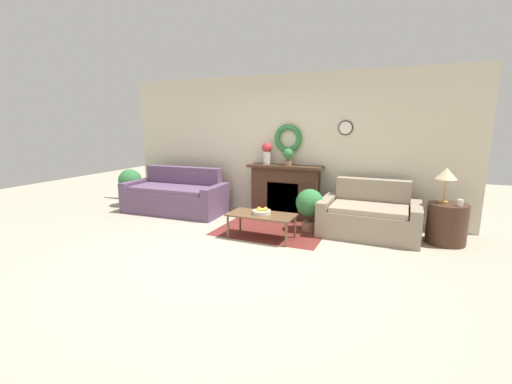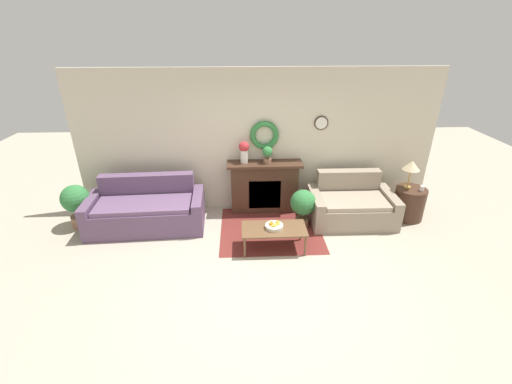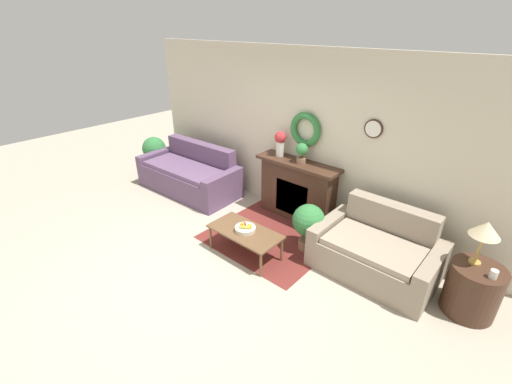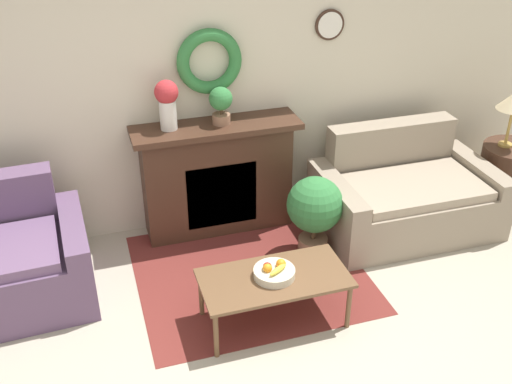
{
  "view_description": "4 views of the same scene",
  "coord_description": "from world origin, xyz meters",
  "px_view_note": "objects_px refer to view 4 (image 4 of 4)",
  "views": [
    {
      "loc": [
        2.18,
        -3.98,
        1.79
      ],
      "look_at": [
        -0.05,
        1.16,
        0.66
      ],
      "focal_mm": 24.0,
      "sensor_mm": 36.0,
      "label": 1
    },
    {
      "loc": [
        -0.31,
        -3.87,
        3.34
      ],
      "look_at": [
        -0.07,
        1.24,
        0.84
      ],
      "focal_mm": 24.0,
      "sensor_mm": 36.0,
      "label": 2
    },
    {
      "loc": [
        2.96,
        -2.11,
        3.01
      ],
      "look_at": [
        -0.11,
        1.39,
        0.68
      ],
      "focal_mm": 24.0,
      "sensor_mm": 36.0,
      "label": 3
    },
    {
      "loc": [
        -0.92,
        -2.34,
        2.97
      ],
      "look_at": [
        0.27,
        1.45,
        0.72
      ],
      "focal_mm": 42.0,
      "sensor_mm": 36.0,
      "label": 4
    }
  ],
  "objects_px": {
    "coffee_table": "(274,281)",
    "side_table_by_loveseat": "(508,176)",
    "loveseat_right": "(404,195)",
    "fruit_bowl": "(274,272)",
    "fireplace": "(217,177)",
    "vase_on_mantel_left": "(167,101)",
    "potted_plant_on_mantel": "(221,103)",
    "potted_plant_floor_by_loveseat": "(315,208)"
  },
  "relations": [
    {
      "from": "coffee_table",
      "to": "side_table_by_loveseat",
      "type": "relative_size",
      "value": 1.7
    },
    {
      "from": "loveseat_right",
      "to": "fruit_bowl",
      "type": "xyz_separation_m",
      "value": [
        -1.54,
        -0.88,
        0.13
      ]
    },
    {
      "from": "fireplace",
      "to": "coffee_table",
      "type": "relative_size",
      "value": 1.36
    },
    {
      "from": "vase_on_mantel_left",
      "to": "loveseat_right",
      "type": "bearing_deg",
      "value": -13.19
    },
    {
      "from": "loveseat_right",
      "to": "coffee_table",
      "type": "bearing_deg",
      "value": -149.62
    },
    {
      "from": "loveseat_right",
      "to": "vase_on_mantel_left",
      "type": "distance_m",
      "value": 2.25
    },
    {
      "from": "vase_on_mantel_left",
      "to": "potted_plant_on_mantel",
      "type": "height_order",
      "value": "vase_on_mantel_left"
    },
    {
      "from": "coffee_table",
      "to": "fruit_bowl",
      "type": "distance_m",
      "value": 0.08
    },
    {
      "from": "loveseat_right",
      "to": "potted_plant_floor_by_loveseat",
      "type": "xyz_separation_m",
      "value": [
        -0.95,
        -0.19,
        0.14
      ]
    },
    {
      "from": "fireplace",
      "to": "loveseat_right",
      "type": "bearing_deg",
      "value": -16.02
    },
    {
      "from": "fireplace",
      "to": "side_table_by_loveseat",
      "type": "height_order",
      "value": "fireplace"
    },
    {
      "from": "fireplace",
      "to": "fruit_bowl",
      "type": "distance_m",
      "value": 1.34
    },
    {
      "from": "loveseat_right",
      "to": "potted_plant_floor_by_loveseat",
      "type": "height_order",
      "value": "loveseat_right"
    },
    {
      "from": "fruit_bowl",
      "to": "loveseat_right",
      "type": "bearing_deg",
      "value": 29.72
    },
    {
      "from": "side_table_by_loveseat",
      "to": "fruit_bowl",
      "type": "bearing_deg",
      "value": -161.44
    },
    {
      "from": "side_table_by_loveseat",
      "to": "potted_plant_floor_by_loveseat",
      "type": "bearing_deg",
      "value": -174.42
    },
    {
      "from": "fireplace",
      "to": "coffee_table",
      "type": "bearing_deg",
      "value": -87.14
    },
    {
      "from": "loveseat_right",
      "to": "side_table_by_loveseat",
      "type": "xyz_separation_m",
      "value": [
        1.12,
        0.01,
        0.0
      ]
    },
    {
      "from": "potted_plant_floor_by_loveseat",
      "to": "fruit_bowl",
      "type": "bearing_deg",
      "value": -130.47
    },
    {
      "from": "fireplace",
      "to": "loveseat_right",
      "type": "height_order",
      "value": "fireplace"
    },
    {
      "from": "potted_plant_on_mantel",
      "to": "potted_plant_floor_by_loveseat",
      "type": "height_order",
      "value": "potted_plant_on_mantel"
    },
    {
      "from": "coffee_table",
      "to": "potted_plant_on_mantel",
      "type": "xyz_separation_m",
      "value": [
        -0.02,
        1.33,
        0.84
      ]
    },
    {
      "from": "vase_on_mantel_left",
      "to": "coffee_table",
      "type": "bearing_deg",
      "value": -71.49
    },
    {
      "from": "fruit_bowl",
      "to": "side_table_by_loveseat",
      "type": "bearing_deg",
      "value": 18.56
    },
    {
      "from": "potted_plant_floor_by_loveseat",
      "to": "vase_on_mantel_left",
      "type": "bearing_deg",
      "value": 147.8
    },
    {
      "from": "potted_plant_on_mantel",
      "to": "fireplace",
      "type": "bearing_deg",
      "value": 164.08
    },
    {
      "from": "coffee_table",
      "to": "vase_on_mantel_left",
      "type": "height_order",
      "value": "vase_on_mantel_left"
    },
    {
      "from": "potted_plant_on_mantel",
      "to": "loveseat_right",
      "type": "bearing_deg",
      "value": -16.02
    },
    {
      "from": "loveseat_right",
      "to": "side_table_by_loveseat",
      "type": "relative_size",
      "value": 2.51
    },
    {
      "from": "fireplace",
      "to": "loveseat_right",
      "type": "relative_size",
      "value": 0.92
    },
    {
      "from": "potted_plant_on_mantel",
      "to": "coffee_table",
      "type": "bearing_deg",
      "value": -89.28
    },
    {
      "from": "potted_plant_floor_by_loveseat",
      "to": "fireplace",
      "type": "bearing_deg",
      "value": 135.26
    },
    {
      "from": "coffee_table",
      "to": "potted_plant_on_mantel",
      "type": "height_order",
      "value": "potted_plant_on_mantel"
    },
    {
      "from": "fireplace",
      "to": "side_table_by_loveseat",
      "type": "bearing_deg",
      "value": -9.33
    },
    {
      "from": "side_table_by_loveseat",
      "to": "potted_plant_floor_by_loveseat",
      "type": "height_order",
      "value": "potted_plant_floor_by_loveseat"
    },
    {
      "from": "fireplace",
      "to": "potted_plant_on_mantel",
      "type": "height_order",
      "value": "potted_plant_on_mantel"
    },
    {
      "from": "vase_on_mantel_left",
      "to": "potted_plant_floor_by_loveseat",
      "type": "height_order",
      "value": "vase_on_mantel_left"
    },
    {
      "from": "loveseat_right",
      "to": "vase_on_mantel_left",
      "type": "relative_size",
      "value": 3.75
    },
    {
      "from": "loveseat_right",
      "to": "potted_plant_on_mantel",
      "type": "relative_size",
      "value": 4.91
    },
    {
      "from": "fireplace",
      "to": "loveseat_right",
      "type": "xyz_separation_m",
      "value": [
        1.6,
        -0.46,
        -0.21
      ]
    },
    {
      "from": "fireplace",
      "to": "vase_on_mantel_left",
      "type": "relative_size",
      "value": 3.44
    },
    {
      "from": "fireplace",
      "to": "vase_on_mantel_left",
      "type": "distance_m",
      "value": 0.83
    }
  ]
}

